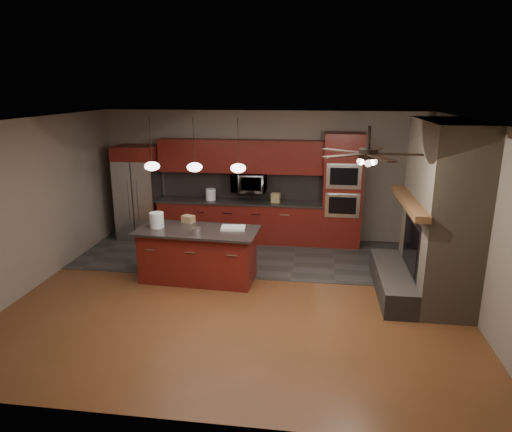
% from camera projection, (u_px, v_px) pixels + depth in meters
% --- Properties ---
extents(ground, '(7.00, 7.00, 0.00)m').
position_uv_depth(ground, '(241.00, 294.00, 7.48)').
color(ground, brown).
rests_on(ground, ground).
extents(ceiling, '(7.00, 6.00, 0.02)m').
position_uv_depth(ceiling, '(239.00, 120.00, 6.72)').
color(ceiling, white).
rests_on(ceiling, back_wall).
extents(back_wall, '(7.00, 0.02, 2.80)m').
position_uv_depth(back_wall, '(263.00, 176.00, 9.96)').
color(back_wall, '#72685B').
rests_on(back_wall, ground).
extents(right_wall, '(0.02, 6.00, 2.80)m').
position_uv_depth(right_wall, '(477.00, 220.00, 6.65)').
color(right_wall, '#72685B').
rests_on(right_wall, ground).
extents(left_wall, '(0.02, 6.00, 2.80)m').
position_uv_depth(left_wall, '(32.00, 204.00, 7.55)').
color(left_wall, '#72685B').
rests_on(left_wall, ground).
extents(slate_tile_patch, '(7.00, 2.40, 0.01)m').
position_uv_depth(slate_tile_patch, '(256.00, 255.00, 9.19)').
color(slate_tile_patch, '#353230').
rests_on(slate_tile_patch, ground).
extents(fireplace_column, '(1.30, 2.10, 2.80)m').
position_uv_depth(fireplace_column, '(436.00, 218.00, 7.12)').
color(fireplace_column, '#756854').
rests_on(fireplace_column, ground).
extents(back_cabinetry, '(3.59, 0.64, 2.20)m').
position_uv_depth(back_cabinetry, '(240.00, 200.00, 9.91)').
color(back_cabinetry, '#5E1811').
rests_on(back_cabinetry, ground).
extents(oven_tower, '(0.80, 0.63, 2.38)m').
position_uv_depth(oven_tower, '(342.00, 191.00, 9.50)').
color(oven_tower, '#5E1811').
rests_on(oven_tower, ground).
extents(microwave, '(0.73, 0.41, 0.50)m').
position_uv_depth(microwave, '(249.00, 182.00, 9.78)').
color(microwave, silver).
rests_on(microwave, back_cabinetry).
extents(refrigerator, '(0.88, 0.75, 2.06)m').
position_uv_depth(refrigerator, '(139.00, 193.00, 10.05)').
color(refrigerator, silver).
rests_on(refrigerator, ground).
extents(kitchen_island, '(2.12, 1.05, 0.92)m').
position_uv_depth(kitchen_island, '(198.00, 254.00, 7.93)').
color(kitchen_island, '#5E1811').
rests_on(kitchen_island, ground).
extents(white_bucket, '(0.30, 0.30, 0.26)m').
position_uv_depth(white_bucket, '(157.00, 220.00, 7.89)').
color(white_bucket, silver).
rests_on(white_bucket, kitchen_island).
extents(paint_can, '(0.17, 0.17, 0.10)m').
position_uv_depth(paint_can, '(196.00, 231.00, 7.57)').
color(paint_can, silver).
rests_on(paint_can, kitchen_island).
extents(paint_tray, '(0.43, 0.32, 0.04)m').
position_uv_depth(paint_tray, '(233.00, 228.00, 7.83)').
color(paint_tray, silver).
rests_on(paint_tray, kitchen_island).
extents(cardboard_box, '(0.25, 0.22, 0.13)m').
position_uv_depth(cardboard_box, '(188.00, 219.00, 8.18)').
color(cardboard_box, '#92724B').
rests_on(cardboard_box, kitchen_island).
extents(counter_bucket, '(0.28, 0.28, 0.24)m').
position_uv_depth(counter_bucket, '(211.00, 194.00, 9.92)').
color(counter_bucket, white).
rests_on(counter_bucket, back_cabinetry).
extents(counter_box, '(0.20, 0.16, 0.20)m').
position_uv_depth(counter_box, '(276.00, 198.00, 9.69)').
color(counter_box, '#9D8451').
rests_on(counter_box, back_cabinetry).
extents(pendant_left, '(0.26, 0.26, 0.92)m').
position_uv_depth(pendant_left, '(152.00, 166.00, 7.82)').
color(pendant_left, black).
rests_on(pendant_left, ceiling).
extents(pendant_center, '(0.26, 0.26, 0.92)m').
position_uv_depth(pendant_center, '(195.00, 167.00, 7.73)').
color(pendant_center, black).
rests_on(pendant_center, ceiling).
extents(pendant_right, '(0.26, 0.26, 0.92)m').
position_uv_depth(pendant_right, '(238.00, 168.00, 7.63)').
color(pendant_right, black).
rests_on(pendant_right, ceiling).
extents(ceiling_fan, '(1.27, 1.33, 0.41)m').
position_uv_depth(ceiling_fan, '(368.00, 153.00, 5.82)').
color(ceiling_fan, black).
rests_on(ceiling_fan, ceiling).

